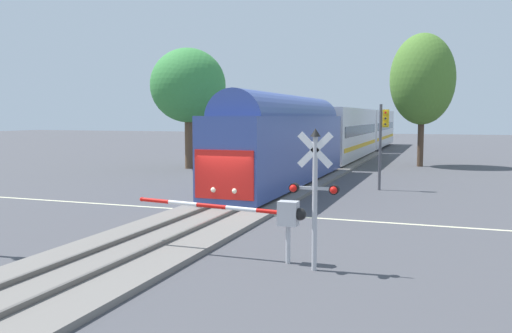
{
  "coord_description": "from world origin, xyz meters",
  "views": [
    {
      "loc": [
        9.0,
        -21.22,
        4.21
      ],
      "look_at": [
        1.15,
        0.63,
        2.0
      ],
      "focal_mm": 37.19,
      "sensor_mm": 36.0,
      "label": 1
    }
  ],
  "objects_px": {
    "traffic_signal_far_side": "(383,133)",
    "elm_centre_background": "(422,79)",
    "crossing_signal_mast": "(315,185)",
    "commuter_train": "(344,132)",
    "crossing_gate_near": "(270,214)",
    "oak_behind_train": "(188,86)"
  },
  "relations": [
    {
      "from": "traffic_signal_far_side",
      "to": "elm_centre_background",
      "type": "xyz_separation_m",
      "value": [
        1.36,
        15.8,
        3.96
      ]
    },
    {
      "from": "crossing_signal_mast",
      "to": "commuter_train",
      "type": "bearing_deg",
      "value": 99.1
    },
    {
      "from": "crossing_gate_near",
      "to": "oak_behind_train",
      "type": "height_order",
      "value": "oak_behind_train"
    },
    {
      "from": "crossing_gate_near",
      "to": "crossing_signal_mast",
      "type": "distance_m",
      "value": 1.78
    },
    {
      "from": "crossing_gate_near",
      "to": "traffic_signal_far_side",
      "type": "xyz_separation_m",
      "value": [
        1.34,
        16.28,
        1.87
      ]
    },
    {
      "from": "crossing_gate_near",
      "to": "crossing_signal_mast",
      "type": "bearing_deg",
      "value": -18.39
    },
    {
      "from": "traffic_signal_far_side",
      "to": "oak_behind_train",
      "type": "distance_m",
      "value": 18.17
    },
    {
      "from": "traffic_signal_far_side",
      "to": "crossing_signal_mast",
      "type": "bearing_deg",
      "value": -89.75
    },
    {
      "from": "oak_behind_train",
      "to": "elm_centre_background",
      "type": "bearing_deg",
      "value": 24.94
    },
    {
      "from": "traffic_signal_far_side",
      "to": "elm_centre_background",
      "type": "distance_m",
      "value": 16.35
    },
    {
      "from": "crossing_signal_mast",
      "to": "traffic_signal_far_side",
      "type": "relative_size",
      "value": 0.8
    },
    {
      "from": "crossing_gate_near",
      "to": "traffic_signal_far_side",
      "type": "relative_size",
      "value": 1.11
    },
    {
      "from": "commuter_train",
      "to": "crossing_gate_near",
      "type": "relative_size",
      "value": 11.33
    },
    {
      "from": "crossing_gate_near",
      "to": "elm_centre_background",
      "type": "bearing_deg",
      "value": 85.17
    },
    {
      "from": "elm_centre_background",
      "to": "crossing_signal_mast",
      "type": "bearing_deg",
      "value": -92.27
    },
    {
      "from": "crossing_signal_mast",
      "to": "traffic_signal_far_side",
      "type": "xyz_separation_m",
      "value": [
        -0.07,
        16.75,
        0.9
      ]
    },
    {
      "from": "commuter_train",
      "to": "crossing_gate_near",
      "type": "xyz_separation_m",
      "value": [
        4.28,
        -35.11,
        -1.34
      ]
    },
    {
      "from": "commuter_train",
      "to": "crossing_signal_mast",
      "type": "bearing_deg",
      "value": -80.9
    },
    {
      "from": "crossing_signal_mast",
      "to": "oak_behind_train",
      "type": "relative_size",
      "value": 0.4
    },
    {
      "from": "traffic_signal_far_side",
      "to": "oak_behind_train",
      "type": "height_order",
      "value": "oak_behind_train"
    },
    {
      "from": "crossing_gate_near",
      "to": "elm_centre_background",
      "type": "height_order",
      "value": "elm_centre_background"
    },
    {
      "from": "traffic_signal_far_side",
      "to": "oak_behind_train",
      "type": "bearing_deg",
      "value": 154.59
    }
  ]
}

